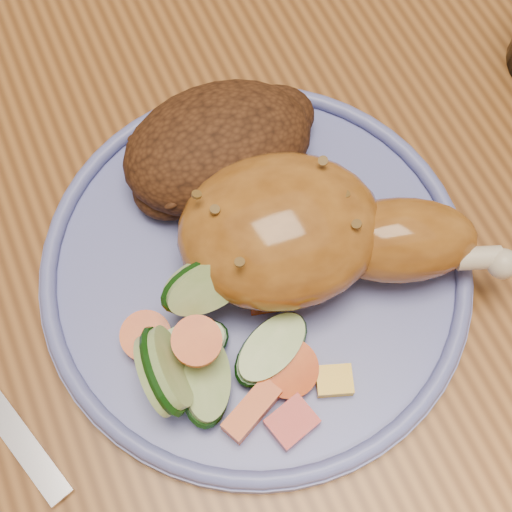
# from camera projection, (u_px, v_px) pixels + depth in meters

# --- Properties ---
(ground) EXTENTS (4.00, 4.00, 0.00)m
(ground) POSITION_uv_depth(u_px,v_px,m) (282.00, 370.00, 1.18)
(ground) COLOR brown
(ground) RESTS_ON ground
(dining_table) EXTENTS (0.90, 1.40, 0.75)m
(dining_table) POSITION_uv_depth(u_px,v_px,m) (311.00, 166.00, 0.57)
(dining_table) COLOR brown
(dining_table) RESTS_ON ground
(plate) EXTENTS (0.26, 0.26, 0.01)m
(plate) POSITION_uv_depth(u_px,v_px,m) (256.00, 269.00, 0.44)
(plate) COLOR #6068B5
(plate) RESTS_ON dining_table
(plate_rim) EXTENTS (0.26, 0.26, 0.01)m
(plate_rim) POSITION_uv_depth(u_px,v_px,m) (256.00, 262.00, 0.43)
(plate_rim) COLOR #6068B5
(plate_rim) RESTS_ON plate
(chicken_leg) EXTENTS (0.19, 0.14, 0.06)m
(chicken_leg) POSITION_uv_depth(u_px,v_px,m) (309.00, 233.00, 0.41)
(chicken_leg) COLOR #A46322
(chicken_leg) RESTS_ON plate
(rice_pilaf) EXTENTS (0.13, 0.09, 0.05)m
(rice_pilaf) POSITION_uv_depth(u_px,v_px,m) (221.00, 146.00, 0.44)
(rice_pilaf) COLOR #402110
(rice_pilaf) RESTS_ON plate
(vegetable_pile) EXTENTS (0.12, 0.12, 0.06)m
(vegetable_pile) POSITION_uv_depth(u_px,v_px,m) (214.00, 350.00, 0.40)
(vegetable_pile) COLOR #A50A05
(vegetable_pile) RESTS_ON plate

